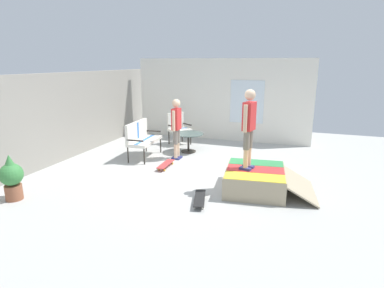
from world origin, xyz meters
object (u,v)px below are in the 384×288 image
skateboard_by_bench (166,164)px  potted_plant (12,177)px  patio_bench (141,136)px  patio_chair_near_house (178,125)px  skate_ramp (256,180)px  person_skater (249,124)px  person_watching (176,125)px  skateboard_spare (200,198)px  patio_table (188,139)px

skateboard_by_bench → potted_plant: (-2.79, 2.00, 0.38)m
patio_bench → potted_plant: patio_bench is taller
skateboard_by_bench → patio_chair_near_house: bearing=14.8°
patio_bench → skateboard_by_bench: (-0.59, -1.01, -0.53)m
skate_ramp → person_skater: 1.20m
patio_chair_near_house → skateboard_by_bench: bearing=-165.2°
person_skater → person_watching: bearing=54.8°
patio_bench → person_skater: bearing=-112.9°
patio_chair_near_house → person_watching: bearing=-158.9°
patio_chair_near_house → skateboard_spare: 4.60m
skate_ramp → potted_plant: potted_plant is taller
patio_table → skateboard_by_bench: size_ratio=1.11×
patio_chair_near_house → person_skater: person_skater is taller
patio_table → potted_plant: size_ratio=0.98×
patio_bench → patio_chair_near_house: 1.82m
skateboard_spare → person_skater: bearing=-38.0°
patio_chair_near_house → person_skater: (-3.13, -2.83, 0.81)m
patio_bench → person_skater: 3.58m
skate_ramp → patio_chair_near_house: patio_chair_near_house is taller
skateboard_by_bench → skateboard_spare: 2.25m
skateboard_by_bench → potted_plant: potted_plant is taller
patio_bench → patio_table: (0.96, -1.06, -0.21)m
person_skater → skateboard_spare: bearing=142.0°
patio_chair_near_house → patio_table: bearing=-140.4°
patio_table → skateboard_by_bench: 1.59m
skate_ramp → potted_plant: bearing=115.1°
patio_table → person_watching: bearing=174.5°
patio_chair_near_house → skateboard_by_bench: patio_chair_near_house is taller
skate_ramp → patio_chair_near_house: (3.09, 3.03, 0.38)m
skate_ramp → patio_chair_near_house: size_ratio=1.92×
person_watching → potted_plant: person_watching is taller
skateboard_by_bench → skateboard_spare: bearing=-139.0°
person_watching → person_skater: size_ratio=1.01×
skateboard_spare → patio_bench: bearing=47.4°
patio_table → skateboard_spare: bearing=-156.3°
patio_chair_near_house → potted_plant: patio_chair_near_house is taller
patio_chair_near_house → skateboard_spare: size_ratio=1.24×
patio_bench → skate_ramp: bearing=-111.0°
patio_table → skateboard_spare: (-3.25, -1.43, -0.32)m
skateboard_spare → potted_plant: 3.67m
skateboard_spare → potted_plant: potted_plant is taller
patio_bench → potted_plant: (-3.38, 0.99, -0.15)m
skate_ramp → potted_plant: size_ratio=2.13×
skate_ramp → skateboard_spare: (-0.98, 0.93, -0.15)m
person_skater → skateboard_spare: 1.78m
patio_table → skateboard_by_bench: (-1.55, 0.05, -0.32)m
patio_table → person_skater: 3.32m
person_skater → skate_ramp: bearing=-77.2°
skateboard_by_bench → potted_plant: 3.45m
patio_table → patio_bench: bearing=132.1°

